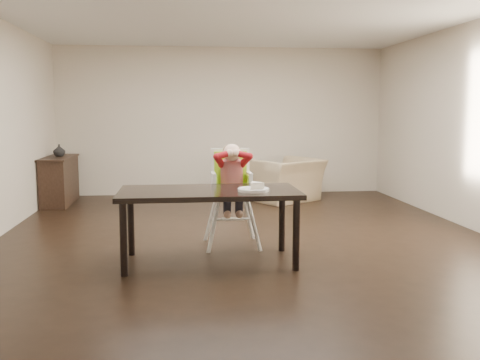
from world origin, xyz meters
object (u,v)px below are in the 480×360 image
Objects in this scene: dining_table at (209,198)px; sideboard at (60,180)px; armchair at (285,173)px; high_chair at (231,174)px.

sideboard reaches higher than dining_table.
sideboard is (-3.79, 0.10, -0.09)m from armchair.
sideboard is (-2.29, 3.74, -0.27)m from dining_table.
sideboard is at bearing -34.92° from armchair.
high_chair is (0.29, 0.69, 0.16)m from dining_table.
high_chair is 3.20m from armchair.
armchair is at bearing 67.65° from dining_table.
armchair is (1.49, 3.63, -0.18)m from dining_table.
high_chair is 0.93× the size of sideboard.
sideboard is (-2.59, 3.05, -0.43)m from high_chair.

